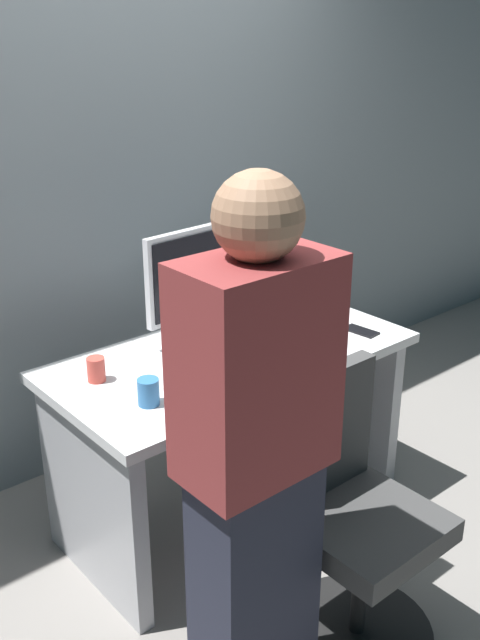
{
  "coord_description": "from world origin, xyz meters",
  "views": [
    {
      "loc": [
        -1.64,
        -1.98,
        1.94
      ],
      "look_at": [
        0.0,
        -0.05,
        0.9
      ],
      "focal_mm": 40.58,
      "sensor_mm": 36.0,
      "label": 1
    }
  ],
  "objects_px": {
    "cup_by_monitor": "(96,369)",
    "book_stack": "(290,298)",
    "desk": "(232,404)",
    "person_at_desk": "(256,471)",
    "keyboard": "(242,364)",
    "mouse": "(299,340)",
    "office_chair": "(350,525)",
    "monitor": "(201,275)",
    "cell_phone": "(361,331)",
    "cup_near_keyboard": "(148,392)"
  },
  "relations": [
    {
      "from": "person_at_desk",
      "to": "book_stack",
      "type": "xyz_separation_m",
      "value": [
        1.05,
        0.95,
        -0.04
      ]
    },
    {
      "from": "person_at_desk",
      "to": "cell_phone",
      "type": "height_order",
      "value": "person_at_desk"
    },
    {
      "from": "desk",
      "to": "cup_by_monitor",
      "type": "bearing_deg",
      "value": 166.82
    },
    {
      "from": "cup_by_monitor",
      "to": "mouse",
      "type": "bearing_deg",
      "value": -17.31
    },
    {
      "from": "keyboard",
      "to": "cell_phone",
      "type": "relative_size",
      "value": 2.99
    },
    {
      "from": "office_chair",
      "to": "book_stack",
      "type": "relative_size",
      "value": 4.35
    },
    {
      "from": "keyboard",
      "to": "cup_near_keyboard",
      "type": "bearing_deg",
      "value": -179.39
    },
    {
      "from": "monitor",
      "to": "mouse",
      "type": "relative_size",
      "value": 5.41
    },
    {
      "from": "cup_near_keyboard",
      "to": "office_chair",
      "type": "bearing_deg",
      "value": -58.82
    },
    {
      "from": "cell_phone",
      "to": "office_chair",
      "type": "bearing_deg",
      "value": -145.91
    },
    {
      "from": "book_stack",
      "to": "cell_phone",
      "type": "height_order",
      "value": "book_stack"
    },
    {
      "from": "book_stack",
      "to": "cup_near_keyboard",
      "type": "bearing_deg",
      "value": -161.37
    },
    {
      "from": "cup_by_monitor",
      "to": "cell_phone",
      "type": "height_order",
      "value": "cup_by_monitor"
    },
    {
      "from": "cup_by_monitor",
      "to": "book_stack",
      "type": "xyz_separation_m",
      "value": [
        1.02,
        0.06,
        0.0
      ]
    },
    {
      "from": "office_chair",
      "to": "cell_phone",
      "type": "relative_size",
      "value": 6.53
    },
    {
      "from": "office_chair",
      "to": "cup_near_keyboard",
      "type": "bearing_deg",
      "value": 121.18
    },
    {
      "from": "desk",
      "to": "office_chair",
      "type": "height_order",
      "value": "office_chair"
    },
    {
      "from": "mouse",
      "to": "cup_near_keyboard",
      "type": "relative_size",
      "value": 1.07
    },
    {
      "from": "mouse",
      "to": "book_stack",
      "type": "xyz_separation_m",
      "value": [
        0.24,
        0.3,
        0.03
      ]
    },
    {
      "from": "cup_by_monitor",
      "to": "book_stack",
      "type": "distance_m",
      "value": 1.02
    },
    {
      "from": "person_at_desk",
      "to": "mouse",
      "type": "xyz_separation_m",
      "value": [
        0.81,
        0.65,
        -0.07
      ]
    },
    {
      "from": "desk",
      "to": "person_at_desk",
      "type": "height_order",
      "value": "person_at_desk"
    },
    {
      "from": "desk",
      "to": "cup_by_monitor",
      "type": "xyz_separation_m",
      "value": [
        -0.53,
        0.12,
        0.28
      ]
    },
    {
      "from": "mouse",
      "to": "cell_phone",
      "type": "bearing_deg",
      "value": -15.21
    },
    {
      "from": "cell_phone",
      "to": "person_at_desk",
      "type": "bearing_deg",
      "value": -158.16
    },
    {
      "from": "monitor",
      "to": "book_stack",
      "type": "relative_size",
      "value": 2.5
    },
    {
      "from": "book_stack",
      "to": "cell_phone",
      "type": "distance_m",
      "value": 0.39
    },
    {
      "from": "keyboard",
      "to": "cup_by_monitor",
      "type": "height_order",
      "value": "cup_by_monitor"
    },
    {
      "from": "keyboard",
      "to": "book_stack",
      "type": "xyz_separation_m",
      "value": [
        0.55,
        0.31,
        0.04
      ]
    },
    {
      "from": "person_at_desk",
      "to": "mouse",
      "type": "relative_size",
      "value": 16.39
    },
    {
      "from": "monitor",
      "to": "cell_phone",
      "type": "xyz_separation_m",
      "value": [
        0.52,
        -0.41,
        -0.25
      ]
    },
    {
      "from": "office_chair",
      "to": "cup_near_keyboard",
      "type": "height_order",
      "value": "office_chair"
    },
    {
      "from": "monitor",
      "to": "mouse",
      "type": "distance_m",
      "value": 0.47
    },
    {
      "from": "person_at_desk",
      "to": "cup_by_monitor",
      "type": "bearing_deg",
      "value": 88.1
    },
    {
      "from": "keyboard",
      "to": "mouse",
      "type": "height_order",
      "value": "mouse"
    },
    {
      "from": "office_chair",
      "to": "monitor",
      "type": "bearing_deg",
      "value": 81.71
    },
    {
      "from": "keyboard",
      "to": "cup_near_keyboard",
      "type": "xyz_separation_m",
      "value": [
        -0.43,
        -0.02,
        0.04
      ]
    },
    {
      "from": "desk",
      "to": "keyboard",
      "type": "relative_size",
      "value": 3.32
    },
    {
      "from": "person_at_desk",
      "to": "cell_phone",
      "type": "relative_size",
      "value": 11.38
    },
    {
      "from": "desk",
      "to": "person_at_desk",
      "type": "bearing_deg",
      "value": -125.93
    },
    {
      "from": "office_chair",
      "to": "mouse",
      "type": "height_order",
      "value": "office_chair"
    },
    {
      "from": "monitor",
      "to": "cup_near_keyboard",
      "type": "bearing_deg",
      "value": -144.56
    },
    {
      "from": "person_at_desk",
      "to": "cell_phone",
      "type": "bearing_deg",
      "value": 27.61
    },
    {
      "from": "cup_near_keyboard",
      "to": "cup_by_monitor",
      "type": "xyz_separation_m",
      "value": [
        -0.04,
        0.27,
        -0.0
      ]
    },
    {
      "from": "office_chair",
      "to": "person_at_desk",
      "type": "distance_m",
      "value": 0.6
    },
    {
      "from": "office_chair",
      "to": "monitor",
      "type": "relative_size",
      "value": 1.74
    },
    {
      "from": "person_at_desk",
      "to": "book_stack",
      "type": "distance_m",
      "value": 1.42
    },
    {
      "from": "cup_by_monitor",
      "to": "office_chair",
      "type": "bearing_deg",
      "value": -64.81
    },
    {
      "from": "cup_by_monitor",
      "to": "cell_phone",
      "type": "bearing_deg",
      "value": -16.75
    },
    {
      "from": "desk",
      "to": "mouse",
      "type": "height_order",
      "value": "mouse"
    }
  ]
}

